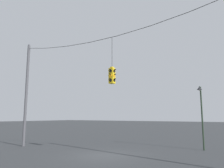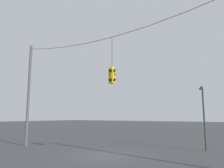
# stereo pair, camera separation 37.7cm
# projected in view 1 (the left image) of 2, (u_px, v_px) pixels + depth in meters

# --- Properties ---
(ground_plane) EXTENTS (200.00, 200.00, 0.00)m
(ground_plane) POSITION_uv_depth(u_px,v_px,m) (104.00, 155.00, 14.57)
(ground_plane) COLOR #383A3D
(utility_pole_left) EXTENTS (0.23, 0.23, 9.22)m
(utility_pole_left) POSITION_uv_depth(u_px,v_px,m) (26.00, 94.00, 19.62)
(utility_pole_left) COLOR #4C4C51
(utility_pole_left) RESTS_ON ground_plane
(span_wire) EXTENTS (16.88, 0.03, 0.85)m
(span_wire) POSITION_uv_depth(u_px,v_px,m) (103.00, 36.00, 15.58)
(span_wire) COLOR black
(traffic_light_near_left_pole) EXTENTS (0.58, 0.58, 3.25)m
(traffic_light_near_left_pole) POSITION_uv_depth(u_px,v_px,m) (112.00, 75.00, 14.70)
(traffic_light_near_left_pole) COLOR yellow
(street_lamp) EXTENTS (0.38, 0.66, 4.92)m
(street_lamp) POSITION_uv_depth(u_px,v_px,m) (201.00, 107.00, 17.02)
(street_lamp) COLOR #233323
(street_lamp) RESTS_ON ground_plane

